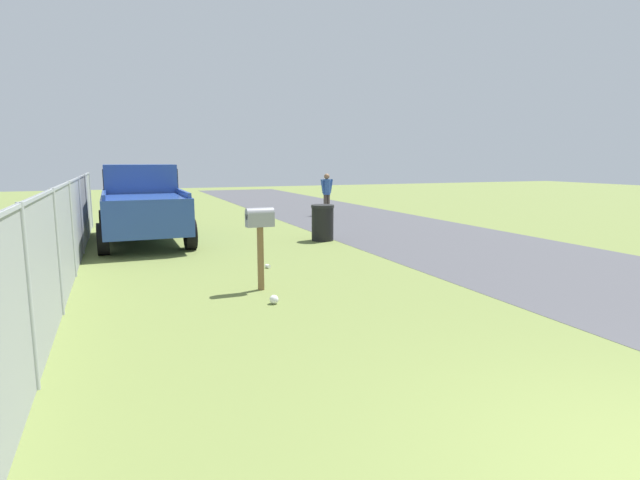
% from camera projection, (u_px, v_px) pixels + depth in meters
% --- Properties ---
extents(road_asphalt, '(60.00, 5.63, 0.01)m').
position_uv_depth(road_asphalt, '(553.00, 267.00, 10.45)').
color(road_asphalt, '#47474C').
rests_on(road_asphalt, ground).
extents(mailbox, '(0.22, 0.47, 1.41)m').
position_uv_depth(mailbox, '(260.00, 225.00, 8.44)').
color(mailbox, brown).
rests_on(mailbox, ground).
extents(pickup_truck, '(5.09, 2.30, 2.09)m').
position_uv_depth(pickup_truck, '(142.00, 201.00, 13.67)').
color(pickup_truck, '#284793').
rests_on(pickup_truck, ground).
extents(trash_bin, '(0.63, 0.63, 0.99)m').
position_uv_depth(trash_bin, '(323.00, 223.00, 13.84)').
color(trash_bin, black).
rests_on(trash_bin, ground).
extents(pedestrian, '(0.30, 0.57, 1.68)m').
position_uv_depth(pedestrian, '(327.00, 191.00, 20.24)').
color(pedestrian, '#4C4238').
rests_on(pedestrian, ground).
extents(fence_section, '(15.52, 0.07, 1.82)m').
position_uv_depth(fence_section, '(71.00, 226.00, 9.42)').
color(fence_section, '#9EA3A8').
rests_on(fence_section, ground).
extents(litter_cup_near_hydrant, '(0.12, 0.11, 0.08)m').
position_uv_depth(litter_cup_near_hydrant, '(268.00, 266.00, 10.33)').
color(litter_cup_near_hydrant, white).
rests_on(litter_cup_near_hydrant, ground).
extents(litter_bag_far_scatter, '(0.14, 0.14, 0.14)m').
position_uv_depth(litter_bag_far_scatter, '(274.00, 299.00, 7.75)').
color(litter_bag_far_scatter, silver).
rests_on(litter_bag_far_scatter, ground).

